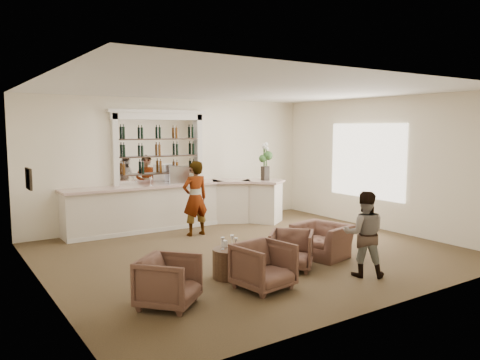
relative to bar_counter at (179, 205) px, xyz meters
name	(u,v)px	position (x,y,z in m)	size (l,w,h in m)	color
ground	(251,252)	(0.16, -3.00, -0.57)	(8.00, 8.00, 0.00)	brown
room_shell	(239,137)	(0.33, -2.29, 1.77)	(8.04, 7.02, 3.32)	#F5E9CB
bar_counter	(179,205)	(0.00, 0.00, 0.00)	(5.72, 1.80, 1.14)	beige
back_bar_alcove	(159,148)	(-0.34, 0.41, 1.46)	(2.64, 0.25, 3.00)	white
cocktail_table	(230,263)	(-1.08, -4.13, -0.32)	(0.59, 0.59, 0.50)	#4B3620
sommelier	(195,198)	(-0.07, -1.00, 0.31)	(0.65, 0.42, 1.77)	gray
guest	(364,234)	(0.89, -5.33, 0.16)	(0.72, 0.56, 1.48)	gray
armchair_left	(169,281)	(-2.50, -4.74, -0.21)	(0.77, 0.80, 0.73)	brown
armchair_center	(264,266)	(-0.94, -4.91, -0.20)	(0.79, 0.82, 0.74)	brown
armchair_right	(291,250)	(0.11, -4.33, -0.23)	(0.74, 0.77, 0.70)	brown
armchair_far	(322,241)	(1.13, -4.05, -0.25)	(1.01, 0.88, 0.65)	brown
espresso_machine	(179,175)	(0.04, 0.05, 0.78)	(0.49, 0.41, 0.43)	silver
flower_vase	(265,159)	(2.26, -0.64, 1.13)	(0.27, 0.27, 1.00)	black
wine_glass_bar_left	(151,181)	(-0.77, -0.03, 0.67)	(0.07, 0.07, 0.21)	white
wine_glass_bar_right	(170,180)	(-0.25, -0.02, 0.67)	(0.07, 0.07, 0.21)	white
wine_glass_tbl_a	(223,243)	(-1.20, -4.10, 0.03)	(0.07, 0.07, 0.21)	white
wine_glass_tbl_b	(232,241)	(-0.98, -4.05, 0.03)	(0.07, 0.07, 0.21)	white
wine_glass_tbl_c	(236,244)	(-1.04, -4.26, 0.03)	(0.07, 0.07, 0.21)	white
napkin_holder	(224,244)	(-1.10, -3.99, -0.01)	(0.08, 0.08, 0.12)	white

